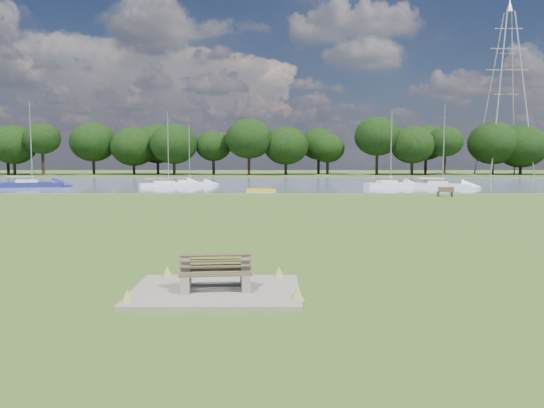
{
  "coord_description": "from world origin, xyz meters",
  "views": [
    {
      "loc": [
        1.42,
        -27.07,
        3.41
      ],
      "look_at": [
        1.4,
        -2.0,
        1.18
      ],
      "focal_mm": 35.0,
      "sensor_mm": 36.0,
      "label": 1
    }
  ],
  "objects_px": {
    "pylon": "(507,66)",
    "sailboat_0": "(442,184)",
    "sailboat_6": "(168,183)",
    "riverbank_bench": "(445,192)",
    "kayak": "(261,190)",
    "bench_pair": "(216,274)",
    "sailboat_3": "(390,183)",
    "sailboat_5": "(189,182)",
    "sailboat_4": "(32,183)"
  },
  "relations": [
    {
      "from": "pylon",
      "to": "sailboat_0",
      "type": "xyz_separation_m",
      "value": [
        -23.72,
        -39.25,
        -19.29
      ]
    },
    {
      "from": "riverbank_bench",
      "to": "sailboat_0",
      "type": "distance_m",
      "value": 13.1
    },
    {
      "from": "sailboat_3",
      "to": "sailboat_0",
      "type": "bearing_deg",
      "value": -18.93
    },
    {
      "from": "sailboat_0",
      "to": "riverbank_bench",
      "type": "bearing_deg",
      "value": -86.84
    },
    {
      "from": "pylon",
      "to": "sailboat_6",
      "type": "bearing_deg",
      "value": -145.44
    },
    {
      "from": "bench_pair",
      "to": "sailboat_4",
      "type": "relative_size",
      "value": 0.2
    },
    {
      "from": "riverbank_bench",
      "to": "pylon",
      "type": "relative_size",
      "value": 0.04
    },
    {
      "from": "kayak",
      "to": "sailboat_6",
      "type": "relative_size",
      "value": 0.33
    },
    {
      "from": "pylon",
      "to": "sailboat_3",
      "type": "relative_size",
      "value": 3.77
    },
    {
      "from": "bench_pair",
      "to": "kayak",
      "type": "xyz_separation_m",
      "value": [
        0.32,
        38.0,
        -0.3
      ]
    },
    {
      "from": "pylon",
      "to": "riverbank_bench",
      "type": "bearing_deg",
      "value": -117.9
    },
    {
      "from": "sailboat_5",
      "to": "sailboat_6",
      "type": "distance_m",
      "value": 2.56
    },
    {
      "from": "sailboat_0",
      "to": "sailboat_5",
      "type": "bearing_deg",
      "value": -167.17
    },
    {
      "from": "pylon",
      "to": "sailboat_3",
      "type": "distance_m",
      "value": 52.46
    },
    {
      "from": "riverbank_bench",
      "to": "sailboat_3",
      "type": "height_order",
      "value": "sailboat_3"
    },
    {
      "from": "sailboat_4",
      "to": "sailboat_5",
      "type": "distance_m",
      "value": 17.28
    },
    {
      "from": "sailboat_6",
      "to": "riverbank_bench",
      "type": "bearing_deg",
      "value": -50.18
    },
    {
      "from": "riverbank_bench",
      "to": "pylon",
      "type": "xyz_separation_m",
      "value": [
        27.43,
        51.82,
        19.35
      ]
    },
    {
      "from": "riverbank_bench",
      "to": "kayak",
      "type": "xyz_separation_m",
      "value": [
        -15.92,
        5.82,
        -0.24
      ]
    },
    {
      "from": "riverbank_bench",
      "to": "sailboat_6",
      "type": "relative_size",
      "value": 0.17
    },
    {
      "from": "sailboat_0",
      "to": "sailboat_5",
      "type": "relative_size",
      "value": 1.27
    },
    {
      "from": "bench_pair",
      "to": "pylon",
      "type": "height_order",
      "value": "pylon"
    },
    {
      "from": "pylon",
      "to": "sailboat_5",
      "type": "bearing_deg",
      "value": -145.33
    },
    {
      "from": "kayak",
      "to": "sailboat_5",
      "type": "bearing_deg",
      "value": 147.09
    },
    {
      "from": "kayak",
      "to": "sailboat_4",
      "type": "relative_size",
      "value": 0.3
    },
    {
      "from": "pylon",
      "to": "sailboat_6",
      "type": "height_order",
      "value": "pylon"
    },
    {
      "from": "bench_pair",
      "to": "sailboat_4",
      "type": "bearing_deg",
      "value": 113.35
    },
    {
      "from": "riverbank_bench",
      "to": "sailboat_0",
      "type": "xyz_separation_m",
      "value": [
        3.71,
        12.57,
        0.05
      ]
    },
    {
      "from": "bench_pair",
      "to": "sailboat_5",
      "type": "distance_m",
      "value": 48.8
    },
    {
      "from": "riverbank_bench",
      "to": "kayak",
      "type": "bearing_deg",
      "value": 157.69
    },
    {
      "from": "sailboat_6",
      "to": "bench_pair",
      "type": "bearing_deg",
      "value": -98.97
    },
    {
      "from": "sailboat_0",
      "to": "kayak",
      "type": "bearing_deg",
      "value": -141.41
    },
    {
      "from": "pylon",
      "to": "sailboat_5",
      "type": "xyz_separation_m",
      "value": [
        -51.9,
        -35.9,
        -19.31
      ]
    },
    {
      "from": "sailboat_0",
      "to": "sailboat_5",
      "type": "xyz_separation_m",
      "value": [
        -28.18,
        3.35,
        -0.01
      ]
    },
    {
      "from": "bench_pair",
      "to": "sailboat_3",
      "type": "relative_size",
      "value": 0.23
    },
    {
      "from": "pylon",
      "to": "sailboat_4",
      "type": "height_order",
      "value": "pylon"
    },
    {
      "from": "bench_pair",
      "to": "riverbank_bench",
      "type": "height_order",
      "value": "bench_pair"
    },
    {
      "from": "sailboat_4",
      "to": "sailboat_6",
      "type": "relative_size",
      "value": 1.11
    },
    {
      "from": "kayak",
      "to": "sailboat_3",
      "type": "distance_m",
      "value": 15.66
    },
    {
      "from": "riverbank_bench",
      "to": "sailboat_3",
      "type": "xyz_separation_m",
      "value": [
        -1.92,
        12.83,
        0.11
      ]
    },
    {
      "from": "sailboat_0",
      "to": "sailboat_5",
      "type": "distance_m",
      "value": 28.37
    },
    {
      "from": "kayak",
      "to": "sailboat_3",
      "type": "relative_size",
      "value": 0.34
    },
    {
      "from": "sailboat_0",
      "to": "bench_pair",
      "type": "bearing_deg",
      "value": -94.41
    },
    {
      "from": "sailboat_0",
      "to": "sailboat_3",
      "type": "bearing_deg",
      "value": -163.06
    },
    {
      "from": "sailboat_0",
      "to": "sailboat_6",
      "type": "height_order",
      "value": "sailboat_0"
    },
    {
      "from": "sailboat_0",
      "to": "pylon",
      "type": "bearing_deg",
      "value": 78.47
    },
    {
      "from": "sailboat_5",
      "to": "pylon",
      "type": "bearing_deg",
      "value": 17.53
    },
    {
      "from": "sailboat_0",
      "to": "sailboat_4",
      "type": "relative_size",
      "value": 0.96
    },
    {
      "from": "bench_pair",
      "to": "sailboat_6",
      "type": "xyz_separation_m",
      "value": [
        -10.41,
        46.75,
        -0.04
      ]
    },
    {
      "from": "bench_pair",
      "to": "sailboat_5",
      "type": "relative_size",
      "value": 0.27
    }
  ]
}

